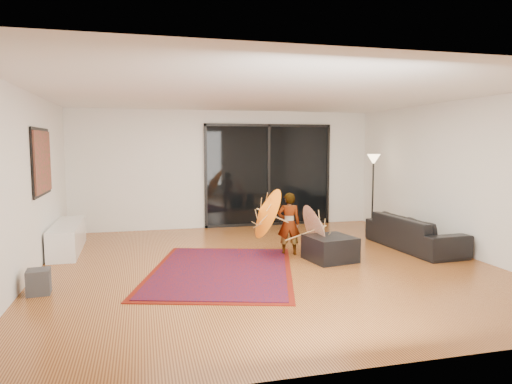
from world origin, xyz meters
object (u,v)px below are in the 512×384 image
object	(u,v)px
media_console	(67,237)
sofa	(414,232)
ottoman	(330,248)
child	(289,224)

from	to	relation	value
media_console	sofa	bearing A→B (deg)	-13.31
media_console	ottoman	world-z (taller)	media_console
media_console	child	size ratio (longest dim) A/B	1.68
media_console	child	distance (m)	4.00
media_console	child	xyz separation A→B (m)	(3.81, -1.19, 0.29)
media_console	ottoman	size ratio (longest dim) A/B	2.59
media_console	ottoman	distance (m)	4.69
media_console	sofa	world-z (taller)	sofa
media_console	child	world-z (taller)	child
sofa	child	distance (m)	2.41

